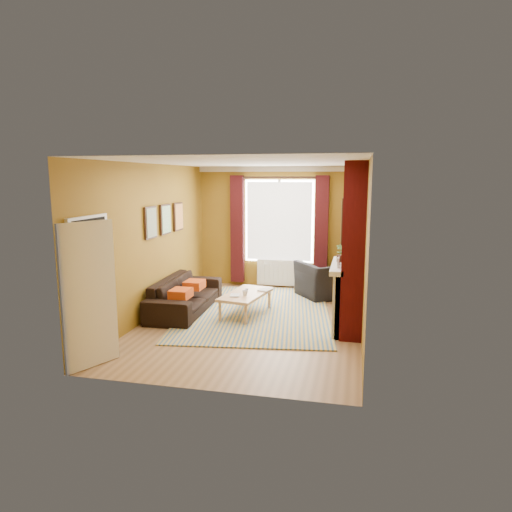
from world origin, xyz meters
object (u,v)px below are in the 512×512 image
armchair (328,279)px  floor_lamp (347,236)px  coffee_table (246,295)px  wicker_stool (301,283)px  sofa (185,295)px

armchair → floor_lamp: 1.01m
coffee_table → wicker_stool: 2.20m
floor_lamp → coffee_table: bearing=-132.6°
armchair → coffee_table: (-1.42, -1.67, -0.01)m
coffee_table → floor_lamp: floor_lamp is taller
sofa → wicker_stool: size_ratio=5.71×
armchair → sofa: bearing=-3.4°
sofa → coffee_table: sofa is taller
armchair → wicker_stool: (-0.63, 0.37, -0.19)m
armchair → coffee_table: armchair is taller
sofa → wicker_stool: sofa is taller
sofa → floor_lamp: size_ratio=1.34×
sofa → armchair: armchair is taller
wicker_stool → floor_lamp: bearing=-7.0°
armchair → coffee_table: bearing=13.7°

